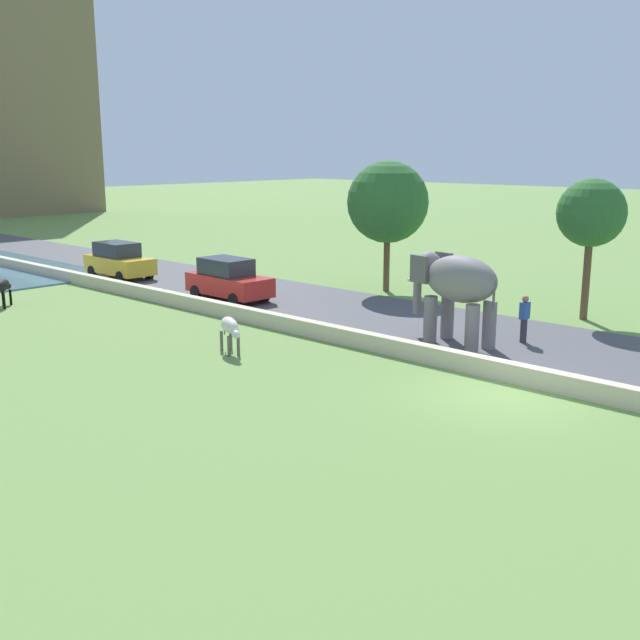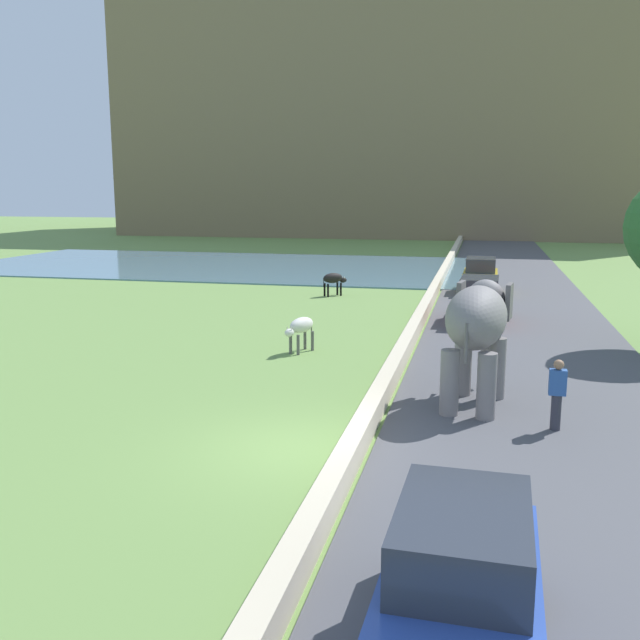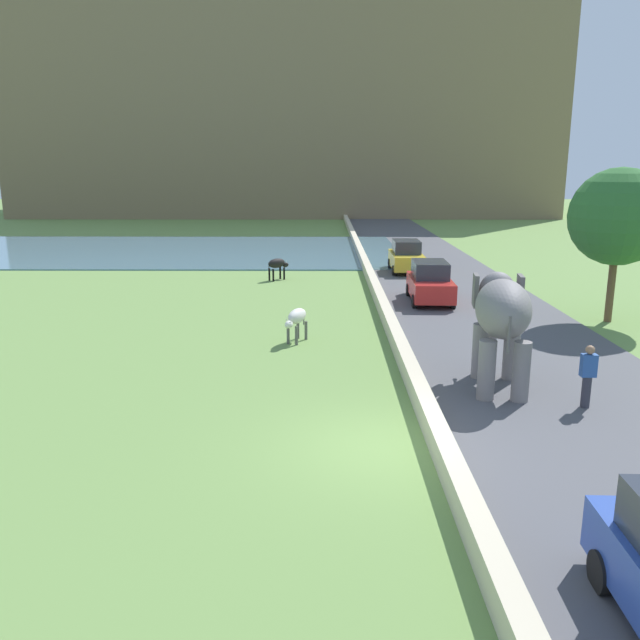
% 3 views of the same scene
% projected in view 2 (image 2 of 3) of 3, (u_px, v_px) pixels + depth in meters
% --- Properties ---
extents(ground_plane, '(220.00, 220.00, 0.00)m').
position_uv_depth(ground_plane, '(298.00, 449.00, 14.38)').
color(ground_plane, '#6B8E47').
extents(road_surface, '(7.00, 120.00, 0.06)m').
position_uv_depth(road_surface, '(514.00, 304.00, 32.41)').
color(road_surface, '#4C4C51').
rests_on(road_surface, ground).
extents(barrier_wall, '(0.40, 110.00, 0.54)m').
position_uv_depth(barrier_wall, '(428.00, 302.00, 31.30)').
color(barrier_wall, beige).
rests_on(barrier_wall, ground).
extents(lake, '(36.00, 18.00, 0.08)m').
position_uv_depth(lake, '(225.00, 265.00, 48.94)').
color(lake, slate).
rests_on(lake, ground).
extents(hill_distant, '(64.00, 28.00, 27.88)m').
position_uv_depth(hill_distant, '(408.00, 117.00, 85.19)').
color(hill_distant, '#7F6B4C').
rests_on(hill_distant, ground).
extents(elephant, '(1.77, 3.56, 2.99)m').
position_uv_depth(elephant, '(477.00, 324.00, 16.87)').
color(elephant, slate).
rests_on(elephant, ground).
extents(person_beside_elephant, '(0.36, 0.22, 1.63)m').
position_uv_depth(person_beside_elephant, '(557.00, 394.00, 15.18)').
color(person_beside_elephant, '#33333D').
rests_on(person_beside_elephant, ground).
extents(car_yellow, '(1.83, 4.02, 1.80)m').
position_uv_depth(car_yellow, '(480.00, 276.00, 35.82)').
color(car_yellow, gold).
rests_on(car_yellow, ground).
extents(car_blue, '(1.90, 4.05, 1.80)m').
position_uv_depth(car_blue, '(460.00, 590.00, 7.69)').
color(car_blue, '#2D4CA8').
rests_on(car_blue, ground).
extents(car_red, '(1.90, 4.05, 1.80)m').
position_uv_depth(car_red, '(479.00, 300.00, 27.83)').
color(car_red, red).
rests_on(car_red, ground).
extents(cow_white, '(0.85, 1.41, 1.15)m').
position_uv_depth(cow_white, '(301.00, 327.00, 22.74)').
color(cow_white, silver).
rests_on(cow_white, ground).
extents(cow_black, '(1.20, 1.23, 1.15)m').
position_uv_depth(cow_black, '(334.00, 279.00, 34.92)').
color(cow_black, black).
rests_on(cow_black, ground).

